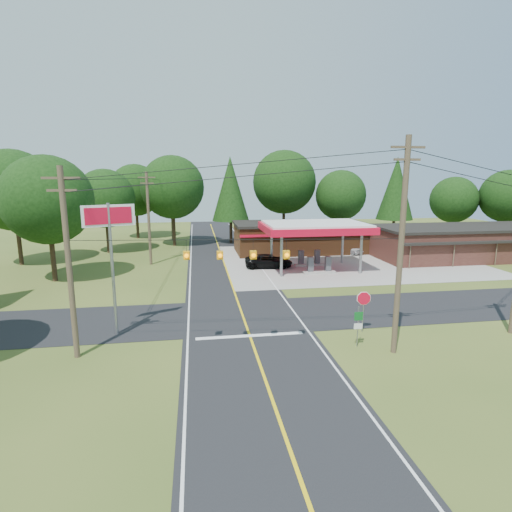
{
  "coord_description": "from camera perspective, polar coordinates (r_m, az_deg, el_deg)",
  "views": [
    {
      "loc": [
        -3.06,
        -26.07,
        9.45
      ],
      "look_at": [
        2.0,
        7.0,
        2.8
      ],
      "focal_mm": 28.0,
      "sensor_mm": 36.0,
      "label": 1
    }
  ],
  "objects": [
    {
      "name": "utility_pole_near_right",
      "position": [
        22.08,
        20.01,
        1.46
      ],
      "size": [
        1.8,
        0.3,
        11.5
      ],
      "color": "#473828",
      "rests_on": "ground"
    },
    {
      "name": "strip_building",
      "position": [
        52.82,
        27.46,
        1.77
      ],
      "size": [
        20.4,
        8.75,
        3.8
      ],
      "color": "#3E1E19",
      "rests_on": "ground"
    },
    {
      "name": "route_sign_post",
      "position": [
        23.35,
        14.39,
        -9.25
      ],
      "size": [
        0.49,
        0.1,
        2.37
      ],
      "color": "gray",
      "rests_on": "ground"
    },
    {
      "name": "utility_pole_far_left",
      "position": [
        44.55,
        -15.09,
        5.38
      ],
      "size": [
        1.8,
        0.3,
        10.0
      ],
      "color": "#473828",
      "rests_on": "ground"
    },
    {
      "name": "overhead_beacons",
      "position": [
        20.44,
        -2.81,
        2.11
      ],
      "size": [
        17.04,
        2.04,
        1.03
      ],
      "color": "black",
      "rests_on": "ground"
    },
    {
      "name": "cross_road",
      "position": [
        27.9,
        -1.91,
        -8.53
      ],
      "size": [
        70.0,
        7.0,
        0.02
      ],
      "primitive_type": "cube",
      "color": "black",
      "rests_on": "ground"
    },
    {
      "name": "treeline_backdrop",
      "position": [
        50.27,
        -4.31,
        8.97
      ],
      "size": [
        70.27,
        51.59,
        13.3
      ],
      "color": "#332316",
      "rests_on": "ground"
    },
    {
      "name": "main_highway",
      "position": [
        27.9,
        -1.91,
        -8.54
      ],
      "size": [
        8.0,
        120.0,
        0.02
      ],
      "primitive_type": "cube",
      "color": "black",
      "rests_on": "ground"
    },
    {
      "name": "octagonal_stop_sign",
      "position": [
        25.44,
        15.13,
        -6.31
      ],
      "size": [
        0.89,
        0.21,
        2.61
      ],
      "color": "gray",
      "rests_on": "ground"
    },
    {
      "name": "lane_center_yellow",
      "position": [
        27.89,
        -1.91,
        -8.51
      ],
      "size": [
        0.15,
        110.0,
        0.0
      ],
      "primitive_type": "cube",
      "color": "yellow",
      "rests_on": "main_highway"
    },
    {
      "name": "gas_canopy",
      "position": [
        41.22,
        8.41,
        3.9
      ],
      "size": [
        10.6,
        7.4,
        4.88
      ],
      "color": "gray",
      "rests_on": "ground"
    },
    {
      "name": "sedan_car",
      "position": [
        51.43,
        12.89,
        1.2
      ],
      "size": [
        5.87,
        5.87,
        1.47
      ],
      "primitive_type": "imported",
      "rotation": [
        0.0,
        0.0,
        0.5
      ],
      "color": "silver",
      "rests_on": "ground"
    },
    {
      "name": "ground",
      "position": [
        27.9,
        -1.91,
        -8.56
      ],
      "size": [
        120.0,
        120.0,
        0.0
      ],
      "primitive_type": "plane",
      "color": "#3C501C",
      "rests_on": "ground"
    },
    {
      "name": "big_stop_sign",
      "position": [
        24.8,
        -20.12,
        2.69
      ],
      "size": [
        2.78,
        1.18,
        7.98
      ],
      "color": "gray",
      "rests_on": "ground"
    },
    {
      "name": "suv_car",
      "position": [
        42.19,
        1.82,
        -0.74
      ],
      "size": [
        5.48,
        5.48,
        1.4
      ],
      "primitive_type": "imported",
      "rotation": [
        0.0,
        0.0,
        1.48
      ],
      "color": "black",
      "rests_on": "ground"
    },
    {
      "name": "convenience_store",
      "position": [
        51.32,
        6.15,
        2.73
      ],
      "size": [
        16.4,
        7.55,
        3.8
      ],
      "color": "brown",
      "rests_on": "ground"
    },
    {
      "name": "utility_pole_near_left",
      "position": [
        22.44,
        -25.2,
        -0.76
      ],
      "size": [
        1.8,
        0.3,
        10.0
      ],
      "color": "#473828",
      "rests_on": "ground"
    },
    {
      "name": "utility_pole_north",
      "position": [
        61.35,
        -11.97,
        6.61
      ],
      "size": [
        0.3,
        0.3,
        9.5
      ],
      "color": "#473828",
      "rests_on": "ground"
    }
  ]
}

